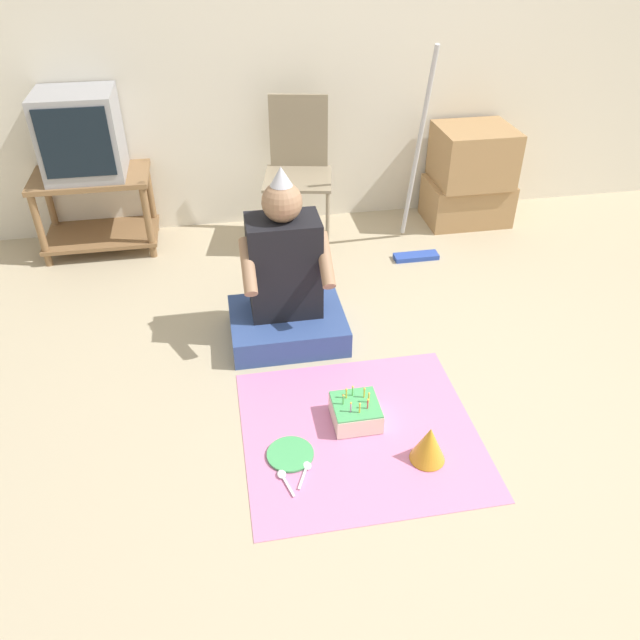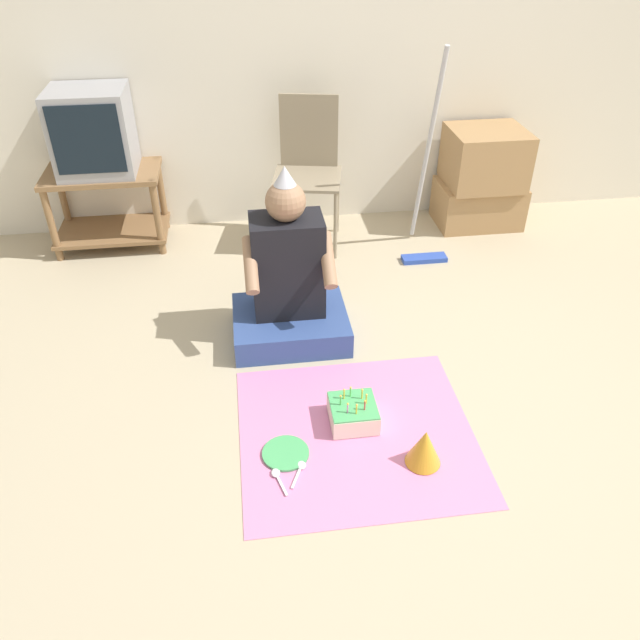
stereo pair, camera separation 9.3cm
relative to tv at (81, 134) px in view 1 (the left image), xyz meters
name	(u,v)px [view 1 (the left image)]	position (x,y,z in m)	size (l,w,h in m)	color
ground_plane	(440,437)	(1.59, -2.02, -0.74)	(16.00, 16.00, 0.00)	tan
wall_back	(340,19)	(1.59, 0.24, 0.53)	(6.40, 0.06, 2.55)	silver
tv_stand	(96,205)	(0.00, 0.00, -0.45)	(0.70, 0.43, 0.50)	olive
tv	(81,134)	(0.00, 0.00, 0.00)	(0.45, 0.41, 0.49)	#99999E
folding_chair	(298,162)	(1.27, -0.10, -0.22)	(0.49, 0.48, 0.91)	gray
cardboard_box_stack	(470,176)	(2.45, -0.04, -0.41)	(0.56, 0.44, 0.65)	#A87F51
dust_mop	(417,198)	(1.95, -0.42, -0.37)	(0.28, 0.37, 1.27)	#2D4CB2
person_seated	(286,286)	(1.04, -1.16, -0.45)	(0.58, 0.47, 0.91)	#334C8C
party_cloth	(360,432)	(1.25, -1.93, -0.74)	(1.00, 0.95, 0.01)	pink
birthday_cake	(356,412)	(1.25, -1.86, -0.69)	(0.20, 0.20, 0.15)	#F4E0C6
party_hat_blue	(429,444)	(1.49, -2.13, -0.65)	(0.15, 0.15, 0.17)	gold
paper_plate	(290,454)	(0.94, -2.02, -0.73)	(0.20, 0.20, 0.01)	#4CB266
plastic_spoon_near	(306,468)	(0.99, -2.10, -0.73)	(0.07, 0.14, 0.01)	white
plastic_spoon_far	(283,477)	(0.90, -2.13, -0.73)	(0.06, 0.14, 0.01)	white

